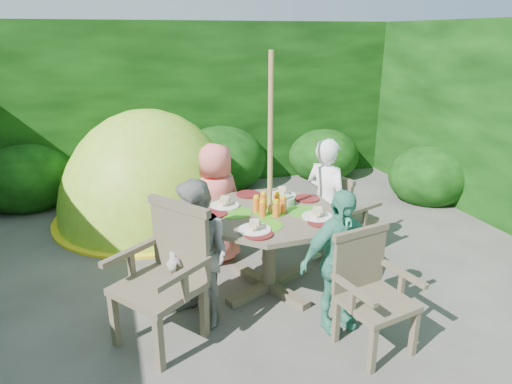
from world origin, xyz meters
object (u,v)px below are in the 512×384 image
object	(u,v)px
garden_chair_right	(342,213)
child_left	(198,255)
parasol_pole	(270,180)
child_front	(338,261)
dome_tent	(152,217)
child_back	(217,204)
garden_chair_back	(201,212)
child_right	(326,203)
patio_table	(270,224)
garden_chair_front	(370,290)
garden_chair_left	(166,273)

from	to	relation	value
garden_chair_right	child_left	bearing A→B (deg)	95.97
parasol_pole	garden_chair_right	distance (m)	1.26
parasol_pole	child_left	size ratio (longest dim) A/B	1.76
child_front	dome_tent	size ratio (longest dim) A/B	0.40
child_left	child_front	distance (m)	1.13
child_back	dome_tent	world-z (taller)	dome_tent
dome_tent	child_left	bearing A→B (deg)	-105.79
garden_chair_back	child_back	bearing A→B (deg)	77.23
child_left	child_back	world-z (taller)	child_back
child_right	dome_tent	size ratio (longest dim) A/B	0.45
child_back	child_front	distance (m)	1.60
child_back	parasol_pole	bearing A→B (deg)	92.96
patio_table	child_left	size ratio (longest dim) A/B	1.43
garden_chair_back	child_right	distance (m)	1.38
child_front	dome_tent	distance (m)	3.21
garden_chair_right	garden_chair_front	xyz separation A→B (m)	(-0.54, -1.45, -0.01)
child_left	garden_chair_back	bearing A→B (deg)	134.31
parasol_pole	garden_chair_front	xyz separation A→B (m)	(0.46, -1.00, -0.62)
garden_chair_back	child_front	xyz separation A→B (m)	(0.76, -1.75, 0.15)
garden_chair_front	child_left	distance (m)	1.38
child_front	dome_tent	bearing A→B (deg)	103.67
patio_table	parasol_pole	size ratio (longest dim) A/B	0.82
garden_chair_left	garden_chair_front	world-z (taller)	garden_chair_left
garden_chair_right	garden_chair_left	xyz separation A→B (m)	(-2.01, -0.87, 0.08)
garden_chair_right	garden_chair_front	world-z (taller)	garden_chair_right
garden_chair_front	patio_table	bearing A→B (deg)	103.70
garden_chair_back	child_right	xyz separation A→B (m)	(1.17, -0.69, 0.23)
garden_chair_right	garden_chair_front	distance (m)	1.55
child_front	garden_chair_left	bearing A→B (deg)	158.06
patio_table	parasol_pole	distance (m)	0.43
patio_table	dome_tent	xyz separation A→B (m)	(-0.88, 2.18, -0.67)
dome_tent	garden_chair_left	bearing A→B (deg)	-111.90
child_right	child_back	world-z (taller)	child_right
child_back	child_left	bearing A→B (deg)	47.96
parasol_pole	child_right	bearing A→B (deg)	23.87
garden_chair_front	child_left	world-z (taller)	child_left
child_back	child_front	size ratio (longest dim) A/B	1.07
patio_table	dome_tent	size ratio (longest dim) A/B	0.60
garden_chair_back	child_back	distance (m)	0.36
patio_table	dome_tent	distance (m)	2.45
garden_chair_right	child_right	xyz separation A→B (m)	(-0.27, -0.13, 0.19)
garden_chair_front	child_right	size ratio (longest dim) A/B	0.66
garden_chair_right	garden_chair_back	bearing A→B (deg)	50.43
garden_chair_front	child_right	distance (m)	1.37
garden_chair_left	patio_table	bearing A→B (deg)	75.99
garden_chair_right	garden_chair_back	size ratio (longest dim) A/B	1.07
garden_chair_left	child_front	bearing A→B (deg)	40.02
garden_chair_right	child_front	xyz separation A→B (m)	(-0.68, -1.18, 0.12)
patio_table	garden_chair_left	distance (m)	1.10
dome_tent	garden_chair_back	bearing A→B (deg)	-88.29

